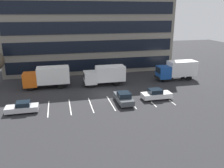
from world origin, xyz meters
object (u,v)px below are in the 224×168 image
Objects in this scene: box_truck_white at (105,75)px; sedan_charcoal at (124,98)px; box_truck_orange at (47,76)px; sedan_white at (156,94)px; box_truck_blue at (177,69)px; sedan_silver at (22,107)px.

box_truck_white is 8.70m from sedan_charcoal.
sedan_white is (15.34, -8.96, -1.23)m from box_truck_orange.
box_truck_blue is 11.57m from sedan_white.
sedan_white is at bearing -132.44° from box_truck_blue.
box_truck_white is at bearing 35.26° from sedan_silver.
sedan_charcoal is at bearing -84.47° from box_truck_white.
sedan_silver is 13.21m from sedan_charcoal.
box_truck_orange is at bearing 138.06° from sedan_charcoal.
sedan_silver is (-12.37, -8.75, -1.18)m from box_truck_white.
box_truck_white is at bearing 125.16° from sedan_white.
box_truck_orange is (-23.10, 0.47, 0.01)m from box_truck_blue.
box_truck_blue is 15.55m from sedan_charcoal.
box_truck_orange reaches higher than box_truck_white.
box_truck_blue is at bearing 34.75° from sedan_charcoal.
box_truck_blue reaches higher than sedan_white.
box_truck_blue is 1.68× the size of sedan_charcoal.
sedan_silver is at bearing -144.74° from box_truck_white.
box_truck_orange reaches higher than sedan_charcoal.
sedan_white is 1.08× the size of sedan_silver.
box_truck_orange is at bearing 175.66° from box_truck_white.
sedan_white reaches higher than sedan_silver.
box_truck_white is 13.57m from box_truck_blue.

